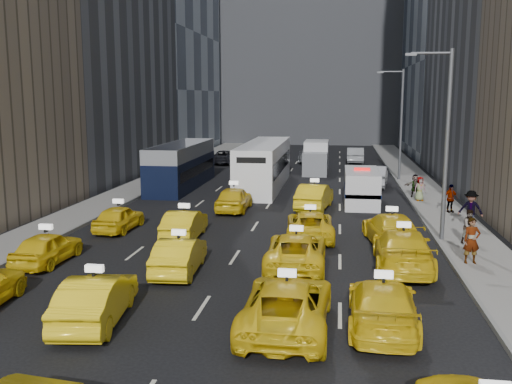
% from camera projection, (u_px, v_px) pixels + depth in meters
% --- Properties ---
extents(ground, '(160.00, 160.00, 0.00)m').
position_uv_depth(ground, '(186.00, 332.00, 16.79)').
color(ground, black).
rests_on(ground, ground).
extents(sidewalk_west, '(3.00, 90.00, 0.15)m').
position_uv_depth(sidewalk_west, '(138.00, 188.00, 42.66)').
color(sidewalk_west, gray).
rests_on(sidewalk_west, ground).
extents(sidewalk_east, '(3.00, 90.00, 0.15)m').
position_uv_depth(sidewalk_east, '(427.00, 195.00, 39.69)').
color(sidewalk_east, gray).
rests_on(sidewalk_east, ground).
extents(curb_west, '(0.15, 90.00, 0.18)m').
position_uv_depth(curb_west, '(156.00, 188.00, 42.45)').
color(curb_west, slate).
rests_on(curb_west, ground).
extents(curb_east, '(0.15, 90.00, 0.18)m').
position_uv_depth(curb_east, '(405.00, 194.00, 39.89)').
color(curb_east, slate).
rests_on(curb_east, ground).
extents(building_backdrop, '(30.00, 12.00, 40.00)m').
position_uv_depth(building_backdrop, '(312.00, 6.00, 83.73)').
color(building_backdrop, slate).
rests_on(building_backdrop, ground).
extents(streetlight_near, '(2.15, 0.22, 9.00)m').
position_uv_depth(streetlight_near, '(444.00, 139.00, 26.38)').
color(streetlight_near, '#595B60').
rests_on(streetlight_near, ground).
extents(streetlight_far, '(2.15, 0.22, 9.00)m').
position_uv_depth(streetlight_far, '(400.00, 121.00, 45.90)').
color(streetlight_far, '#595B60').
rests_on(streetlight_far, ground).
extents(taxi_5, '(2.13, 4.68, 1.49)m').
position_uv_depth(taxi_5, '(96.00, 299.00, 17.44)').
color(taxi_5, yellow).
rests_on(taxi_5, ground).
extents(taxi_6, '(2.59, 5.48, 1.51)m').
position_uv_depth(taxi_6, '(287.00, 304.00, 16.92)').
color(taxi_6, yellow).
rests_on(taxi_6, ground).
extents(taxi_7, '(2.16, 5.01, 1.44)m').
position_uv_depth(taxi_7, '(383.00, 305.00, 17.02)').
color(taxi_7, yellow).
rests_on(taxi_7, ground).
extents(taxi_8, '(1.66, 3.96, 1.34)m').
position_uv_depth(taxi_8, '(47.00, 248.00, 23.59)').
color(taxi_8, yellow).
rests_on(taxi_8, ground).
extents(taxi_9, '(1.75, 4.35, 1.40)m').
position_uv_depth(taxi_9, '(179.00, 255.00, 22.38)').
color(taxi_9, yellow).
rests_on(taxi_9, ground).
extents(taxi_10, '(2.43, 5.11, 1.41)m').
position_uv_depth(taxi_10, '(296.00, 250.00, 23.05)').
color(taxi_10, yellow).
rests_on(taxi_10, ground).
extents(taxi_11, '(2.37, 5.57, 1.60)m').
position_uv_depth(taxi_11, '(403.00, 249.00, 22.85)').
color(taxi_11, yellow).
rests_on(taxi_11, ground).
extents(taxi_12, '(1.70, 3.95, 1.33)m').
position_uv_depth(taxi_12, '(119.00, 218.00, 29.39)').
color(taxi_12, yellow).
rests_on(taxi_12, ground).
extents(taxi_13, '(1.63, 4.32, 1.41)m').
position_uv_depth(taxi_13, '(184.00, 224.00, 27.77)').
color(taxi_13, yellow).
rests_on(taxi_13, ground).
extents(taxi_14, '(2.55, 4.96, 1.34)m').
position_uv_depth(taxi_14, '(310.00, 225.00, 27.79)').
color(taxi_14, yellow).
rests_on(taxi_14, ground).
extents(taxi_15, '(2.69, 5.36, 1.50)m').
position_uv_depth(taxi_15, '(391.00, 229.00, 26.55)').
color(taxi_15, yellow).
rests_on(taxi_15, ground).
extents(taxi_16, '(1.80, 4.41, 1.50)m').
position_uv_depth(taxi_16, '(234.00, 199.00, 34.47)').
color(taxi_16, yellow).
rests_on(taxi_16, ground).
extents(taxi_17, '(2.30, 4.95, 1.57)m').
position_uv_depth(taxi_17, '(314.00, 196.00, 35.05)').
color(taxi_17, yellow).
rests_on(taxi_17, ground).
extents(nypd_van, '(2.61, 5.68, 2.37)m').
position_uv_depth(nypd_van, '(361.00, 188.00, 36.48)').
color(nypd_van, silver).
rests_on(nypd_van, ground).
extents(double_decker, '(2.60, 11.30, 3.29)m').
position_uv_depth(double_decker, '(182.00, 166.00, 43.30)').
color(double_decker, black).
rests_on(double_decker, ground).
extents(city_bus, '(3.29, 13.29, 3.41)m').
position_uv_depth(city_bus, '(264.00, 165.00, 43.22)').
color(city_bus, white).
rests_on(city_bus, ground).
extents(box_truck, '(2.29, 6.26, 2.83)m').
position_uv_depth(box_truck, '(316.00, 158.00, 51.57)').
color(box_truck, silver).
rests_on(box_truck, ground).
extents(misc_car_0, '(2.30, 5.10, 1.63)m').
position_uv_depth(misc_car_0, '(375.00, 176.00, 43.84)').
color(misc_car_0, '#B5B7BE').
rests_on(misc_car_0, ground).
extents(misc_car_1, '(2.55, 5.14, 1.40)m').
position_uv_depth(misc_car_1, '(225.00, 157.00, 58.41)').
color(misc_car_1, black).
rests_on(misc_car_1, ground).
extents(misc_car_2, '(2.26, 5.34, 1.54)m').
position_uv_depth(misc_car_2, '(309.00, 155.00, 59.67)').
color(misc_car_2, gray).
rests_on(misc_car_2, ground).
extents(misc_car_3, '(1.93, 4.68, 1.59)m').
position_uv_depth(misc_car_3, '(273.00, 154.00, 60.40)').
color(misc_car_3, black).
rests_on(misc_car_3, ground).
extents(misc_car_4, '(1.75, 4.88, 1.60)m').
position_uv_depth(misc_car_4, '(355.00, 155.00, 59.46)').
color(misc_car_4, '#979A9E').
rests_on(misc_car_4, ground).
extents(pedestrian_0, '(0.76, 0.56, 1.89)m').
position_uv_depth(pedestrian_0, '(472.00, 241.00, 23.07)').
color(pedestrian_0, gray).
rests_on(pedestrian_0, sidewalk_east).
extents(pedestrian_1, '(0.88, 0.69, 1.59)m').
position_uv_depth(pedestrian_1, '(470.00, 227.00, 26.20)').
color(pedestrian_1, gray).
rests_on(pedestrian_1, sidewalk_east).
extents(pedestrian_2, '(1.34, 0.96, 1.92)m').
position_uv_depth(pedestrian_2, '(471.00, 209.00, 29.47)').
color(pedestrian_2, gray).
rests_on(pedestrian_2, sidewalk_east).
extents(pedestrian_3, '(1.07, 0.81, 1.66)m').
position_uv_depth(pedestrian_3, '(450.00, 198.00, 33.26)').
color(pedestrian_3, gray).
rests_on(pedestrian_3, sidewalk_east).
extents(pedestrian_4, '(0.86, 0.62, 1.57)m').
position_uv_depth(pedestrian_4, '(420.00, 189.00, 36.99)').
color(pedestrian_4, gray).
rests_on(pedestrian_4, sidewalk_east).
extents(pedestrian_5, '(1.43, 0.44, 1.54)m').
position_uv_depth(pedestrian_5, '(415.00, 186.00, 38.37)').
color(pedestrian_5, gray).
rests_on(pedestrian_5, sidewalk_east).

